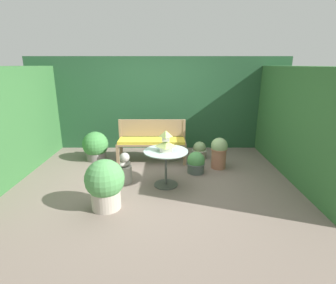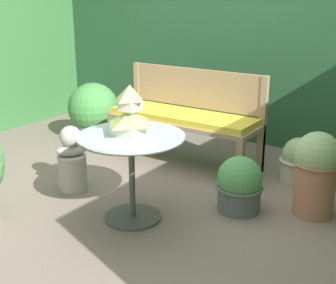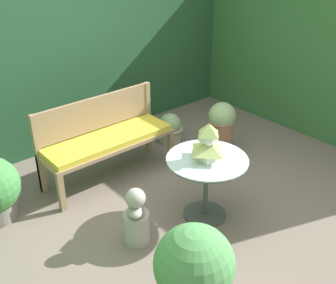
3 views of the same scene
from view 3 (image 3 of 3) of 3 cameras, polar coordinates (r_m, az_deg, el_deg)
ground at (r=4.34m, az=0.21°, el=-9.07°), size 30.00×30.00×0.00m
foliage_hedge_back at (r=5.73m, az=-16.09°, el=11.95°), size 6.40×1.05×2.27m
foliage_hedge_right at (r=6.02m, az=20.70°, el=10.92°), size 0.70×3.50×2.05m
garden_bench at (r=4.67m, az=-8.06°, el=-0.07°), size 1.49×0.49×0.51m
bench_backrest at (r=4.75m, az=-9.72°, el=3.20°), size 1.49×0.06×0.90m
patio_table at (r=3.99m, az=5.26°, el=-3.94°), size 0.77×0.77×0.65m
pagoda_birdhouse at (r=3.85m, az=5.45°, el=-0.28°), size 0.28×0.28×0.36m
garden_bust at (r=3.82m, az=-4.31°, el=-10.35°), size 0.27×0.29×0.57m
potted_plant_table_far at (r=3.14m, az=3.52°, el=-17.17°), size 0.58×0.58×0.76m
potted_plant_patio_mid at (r=5.26m, az=7.27°, el=2.24°), size 0.34×0.34×0.65m
potted_plant_bench_left at (r=4.86m, az=5.30°, el=-1.92°), size 0.36×0.36×0.43m
potted_plant_table_near at (r=5.51m, az=0.28°, el=1.81°), size 0.34×0.34×0.39m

